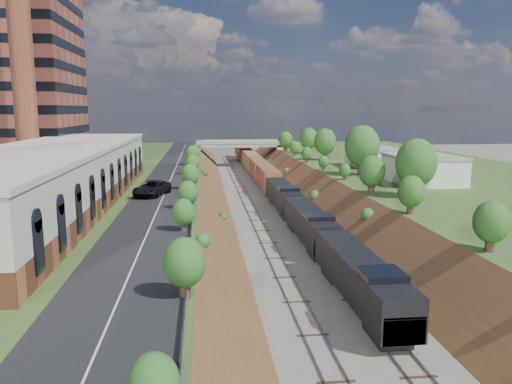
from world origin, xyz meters
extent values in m
cube|color=#3E5723|center=(-33.00, 60.00, 2.50)|extent=(44.00, 180.00, 5.00)
cube|color=#3E5723|center=(33.00, 60.00, 2.50)|extent=(44.00, 180.00, 5.00)
cube|color=brown|center=(-11.00, 60.00, 0.00)|extent=(10.00, 180.00, 10.00)
cube|color=brown|center=(11.00, 60.00, 0.00)|extent=(10.00, 180.00, 10.00)
cube|color=gray|center=(-2.60, 60.00, 0.09)|extent=(1.58, 180.00, 0.18)
cube|color=gray|center=(2.60, 60.00, 0.09)|extent=(1.58, 180.00, 0.18)
cube|color=black|center=(-15.50, 60.00, 5.05)|extent=(8.00, 180.00, 0.10)
cube|color=#99999E|center=(-11.40, 60.00, 5.55)|extent=(0.06, 171.00, 0.30)
cube|color=brown|center=(-28.00, 38.00, 6.10)|extent=(14.00, 62.00, 2.20)
cube|color=#BFB3A3|center=(-28.00, 38.00, 9.35)|extent=(14.00, 62.00, 4.30)
cube|color=#BFB3A3|center=(-28.00, 38.00, 11.75)|extent=(14.30, 62.30, 0.50)
cube|color=brown|center=(-44.00, 72.00, 27.00)|extent=(22.00, 22.00, 44.00)
cylinder|color=brown|center=(-36.00, 56.00, 25.00)|extent=(3.20, 3.20, 40.00)
cube|color=gray|center=(-11.50, 122.00, 3.10)|extent=(1.50, 8.00, 6.20)
cube|color=gray|center=(11.50, 122.00, 3.10)|extent=(1.50, 8.00, 6.20)
cube|color=gray|center=(0.00, 122.00, 6.20)|extent=(24.00, 8.00, 1.00)
cube|color=gray|center=(0.00, 118.00, 7.00)|extent=(24.00, 0.30, 0.80)
cube|color=gray|center=(0.00, 126.00, 7.00)|extent=(24.00, 0.30, 0.80)
cube|color=silver|center=(23.50, 52.00, 7.00)|extent=(9.00, 12.00, 4.00)
cube|color=silver|center=(23.00, 74.00, 6.80)|extent=(8.00, 10.00, 3.60)
cylinder|color=#473323|center=(17.00, 40.00, 6.31)|extent=(1.30, 1.30, 2.62)
ellipsoid|color=#276022|center=(17.00, 40.00, 9.46)|extent=(5.25, 5.25, 6.30)
cylinder|color=#473323|center=(-11.80, 20.00, 5.61)|extent=(0.66, 0.66, 1.22)
ellipsoid|color=#276022|center=(-11.80, 20.00, 7.08)|extent=(2.45, 2.45, 2.94)
cube|color=black|center=(2.60, 11.21, 0.45)|extent=(2.40, 4.00, 0.90)
cube|color=black|center=(2.60, 17.78, 2.48)|extent=(3.19, 19.13, 3.16)
cube|color=black|center=(2.60, 9.71, 1.80)|extent=(2.93, 3.00, 1.80)
cube|color=silver|center=(2.60, 9.71, 2.80)|extent=(2.93, 3.00, 0.15)
cube|color=black|center=(2.60, 12.71, 4.10)|extent=(3.12, 3.10, 0.90)
cube|color=black|center=(2.60, 37.91, 2.48)|extent=(3.19, 19.13, 3.16)
cube|color=black|center=(2.60, 58.04, 2.48)|extent=(3.19, 19.13, 3.16)
cube|color=brown|center=(2.60, 110.97, 2.81)|extent=(3.19, 84.72, 3.83)
imported|color=black|center=(-17.01, 44.27, 6.07)|extent=(5.09, 7.59, 1.93)
camera|label=1|loc=(-10.41, -21.23, 16.29)|focal=35.00mm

